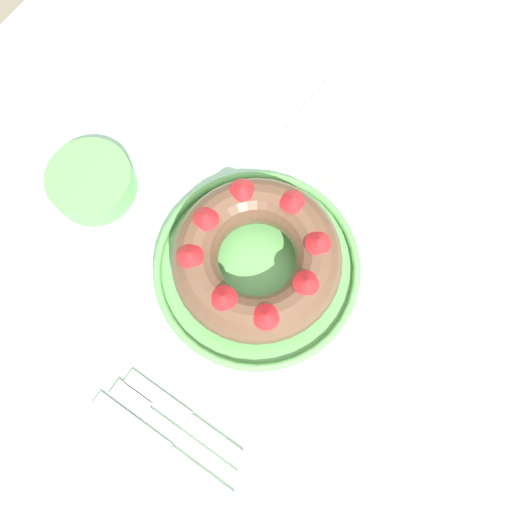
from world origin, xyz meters
TOP-DOWN VIEW (x-y plane):
  - ground_plane at (0.00, 0.00)m, footprint 8.00×8.00m
  - dining_table at (0.00, 0.00)m, footprint 1.44×1.24m
  - serving_dish at (0.00, 0.00)m, footprint 0.30×0.30m
  - bundt_cake at (0.00, 0.00)m, footprint 0.24×0.24m
  - fork at (-0.25, -0.02)m, footprint 0.02×0.21m
  - serving_knife at (-0.28, -0.05)m, footprint 0.02×0.23m
  - cake_knife at (-0.23, -0.05)m, footprint 0.02×0.19m
  - side_bowl at (-0.03, 0.28)m, footprint 0.13×0.13m
  - napkin at (0.27, 0.03)m, footprint 0.18×0.13m

SIDE VIEW (x-z plane):
  - ground_plane at x=0.00m, z-range 0.00..0.00m
  - dining_table at x=0.00m, z-range 0.31..1.08m
  - napkin at x=0.27m, z-range 0.77..0.77m
  - serving_knife at x=-0.28m, z-range 0.77..0.78m
  - fork at x=-0.25m, z-range 0.77..0.78m
  - cake_knife at x=-0.23m, z-range 0.77..0.78m
  - serving_dish at x=0.00m, z-range 0.77..0.79m
  - side_bowl at x=-0.03m, z-range 0.77..0.82m
  - bundt_cake at x=0.00m, z-range 0.79..0.87m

